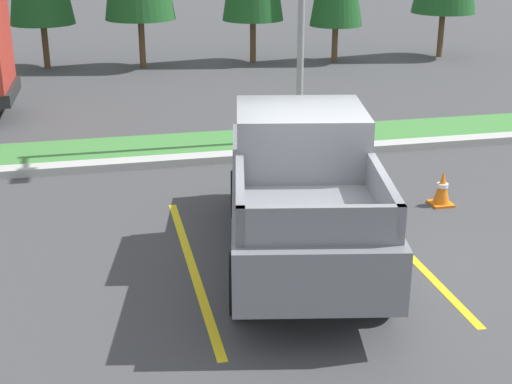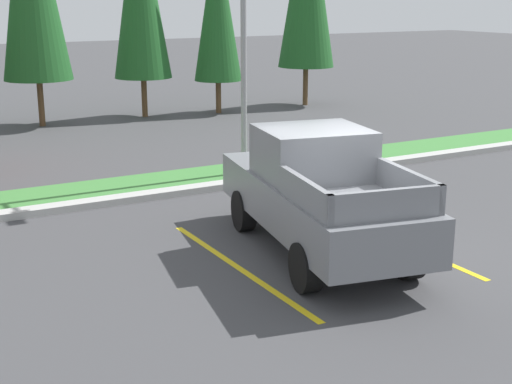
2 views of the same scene
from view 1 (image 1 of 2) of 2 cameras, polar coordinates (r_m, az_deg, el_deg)
The scene contains 7 objects.
ground_plane at distance 10.23m, azimuth 5.35°, elevation -5.83°, with size 120.00×120.00×0.00m, color #424244.
parking_line_near at distance 10.22m, azimuth -5.01°, elevation -5.82°, with size 0.12×4.80×0.01m, color yellow.
parking_line_far at distance 11.00m, azimuth 11.23°, elevation -4.16°, with size 0.12×4.80×0.01m, color yellow.
curb_strip at distance 14.69m, azimuth -0.58°, elevation 2.87°, with size 56.00×0.40×0.15m, color #B2B2AD.
grass_median at distance 15.74m, azimuth -1.43°, elevation 3.90°, with size 56.00×1.80×0.06m, color #42843D.
pickup_truck_main at distance 10.15m, azimuth 3.52°, elevation 0.40°, with size 2.87×5.49×2.10m.
traffic_cone at distance 12.63m, azimuth 14.35°, elevation 0.26°, with size 0.36×0.36×0.60m.
Camera 1 is at (-2.93, -8.70, 4.52)m, focal length 51.19 mm.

